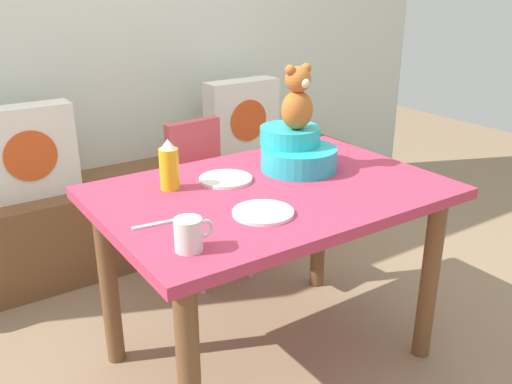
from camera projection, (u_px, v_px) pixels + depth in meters
name	position (u px, v px, depth m)	size (l,w,h in m)	color
ground_plane	(270.00, 355.00, 2.27)	(8.00, 8.00, 0.00)	#8C7256
back_wall	(114.00, 7.00, 2.91)	(4.40, 0.10, 2.60)	silver
window_bench	(149.00, 210.00, 3.10)	(2.60, 0.44, 0.46)	brown
pillow_floral_left	(27.00, 152.00, 2.61)	(0.44, 0.15, 0.44)	white
pillow_floral_right	(242.00, 118.00, 3.23)	(0.44, 0.15, 0.44)	white
book_stack	(184.00, 160.00, 3.13)	(0.20, 0.14, 0.05)	#9AA15E
dining_table	(271.00, 216.00, 2.04)	(1.23, 0.85, 0.74)	#B73351
highchair	(209.00, 179.00, 2.73)	(0.35, 0.47, 0.79)	#D84C59
infant_seat_teal	(296.00, 151.00, 2.18)	(0.30, 0.33, 0.16)	#25B2BB
teddy_bear	(297.00, 99.00, 2.11)	(0.13, 0.12, 0.25)	#B06227
ketchup_bottle	(169.00, 166.00, 1.96)	(0.07, 0.07, 0.18)	gold
coffee_mug	(189.00, 234.00, 1.53)	(0.12, 0.08, 0.09)	silver
dinner_plate_near	(226.00, 179.00, 2.07)	(0.20, 0.20, 0.01)	white
dinner_plate_far	(263.00, 212.00, 1.78)	(0.20, 0.20, 0.01)	white
table_fork	(159.00, 223.00, 1.71)	(0.02, 0.17, 0.01)	silver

